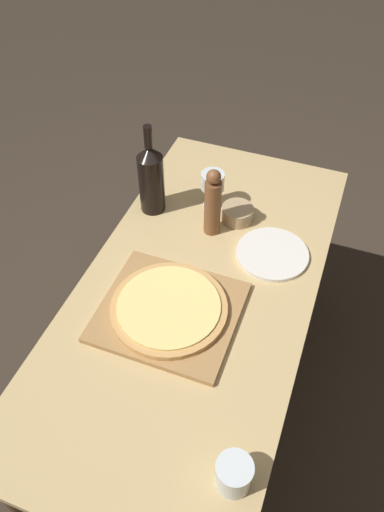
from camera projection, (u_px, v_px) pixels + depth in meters
ground_plane at (196, 400)px, 2.10m from camera, size 12.00×12.00×0.00m
dining_table at (197, 308)px, 1.63m from camera, size 0.71×1.47×0.76m
cutting_board at (169, 312)px, 1.47m from camera, size 0.40×0.37×0.02m
pizza at (169, 308)px, 1.46m from camera, size 0.35×0.35×0.02m
wine_bottle at (151, 178)px, 1.70m from camera, size 0.09×0.09×0.34m
pepper_mill at (213, 203)px, 1.63m from camera, size 0.06×0.06×0.25m
wine_glass at (213, 182)px, 1.72m from camera, size 0.08×0.08×0.14m
small_bowl at (237, 213)px, 1.74m from camera, size 0.11×0.11×0.05m
drinking_tumbler at (234, 474)px, 1.12m from camera, size 0.09×0.09×0.09m
dinner_plate at (272, 254)px, 1.63m from camera, size 0.24×0.24×0.01m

